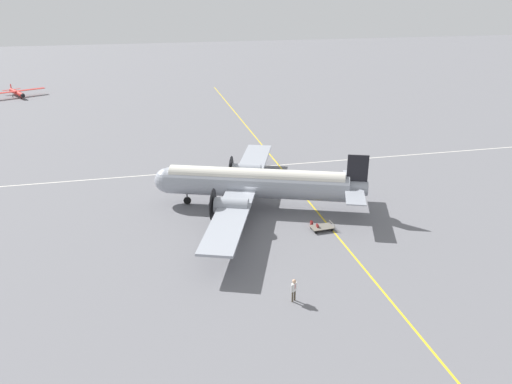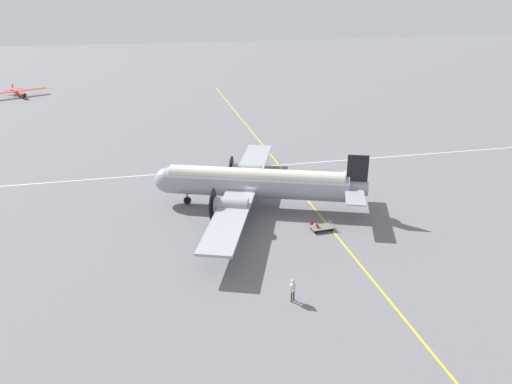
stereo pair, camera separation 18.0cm
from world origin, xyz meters
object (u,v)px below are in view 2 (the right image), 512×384
at_px(airliner_main, 252,183).
at_px(suitcase_near_door, 311,224).
at_px(light_aircraft_distant, 19,92).
at_px(suitcase_upright_spare, 317,227).
at_px(baggage_cart, 322,227).
at_px(crew_foreground, 293,288).

height_order(airliner_main, suitcase_near_door, airliner_main).
bearing_deg(light_aircraft_distant, suitcase_upright_spare, 1.19).
bearing_deg(light_aircraft_distant, suitcase_near_door, 1.44).
height_order(suitcase_near_door, light_aircraft_distant, light_aircraft_distant).
xyz_separation_m(baggage_cart, light_aircraft_distant, (64.40, 36.09, 0.53)).
distance_m(airliner_main, crew_foreground, 15.19).
bearing_deg(light_aircraft_distant, baggage_cart, 1.47).
distance_m(crew_foreground, light_aircraft_distant, 79.82).
bearing_deg(suitcase_near_door, baggage_cart, -148.63).
height_order(airliner_main, baggage_cart, airliner_main).
height_order(suitcase_near_door, baggage_cart, baggage_cart).
distance_m(suitcase_upright_spare, baggage_cart, 0.42).
relative_size(crew_foreground, suitcase_near_door, 3.51).
relative_size(airliner_main, crew_foreground, 15.33).
distance_m(suitcase_near_door, baggage_cart, 1.14).
bearing_deg(suitcase_upright_spare, light_aircraft_distant, 28.98).
height_order(crew_foreground, suitcase_upright_spare, crew_foreground).
relative_size(baggage_cart, light_aircraft_distant, 0.21).
bearing_deg(suitcase_near_door, crew_foreground, 155.13).
bearing_deg(airliner_main, baggage_cart, 149.30).
bearing_deg(baggage_cart, light_aircraft_distant, -64.94).
relative_size(airliner_main, suitcase_near_door, 53.74).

